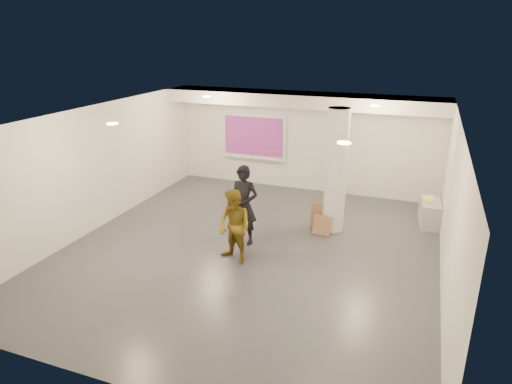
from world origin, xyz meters
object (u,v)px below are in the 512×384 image
at_px(credenza, 430,212).
at_px(woman, 244,205).
at_px(column, 336,171).
at_px(projection_screen, 254,137).
at_px(man, 234,227).

distance_m(credenza, woman, 4.82).
bearing_deg(column, projection_screen, 139.44).
relative_size(column, credenza, 2.80).
xyz_separation_m(column, projection_screen, (-3.10, 2.65, 0.03)).
distance_m(column, projection_screen, 4.08).
distance_m(credenza, man, 5.24).
distance_m(column, credenza, 2.78).
bearing_deg(projection_screen, woman, -72.14).
bearing_deg(column, credenza, 27.74).
xyz_separation_m(column, woman, (-1.77, -1.46, -0.58)).
xyz_separation_m(credenza, man, (-3.83, -3.55, 0.48)).
height_order(projection_screen, credenza, projection_screen).
bearing_deg(column, woman, -140.54).
distance_m(column, man, 2.96).
bearing_deg(woman, projection_screen, 109.85).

